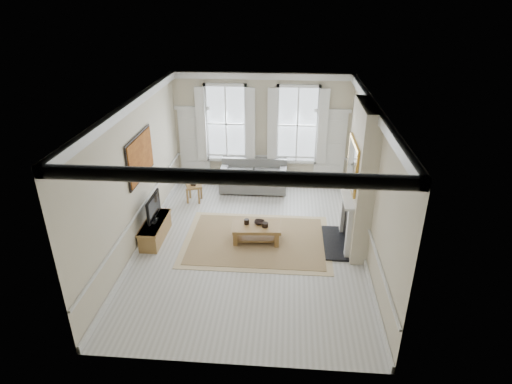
# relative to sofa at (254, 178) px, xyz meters

# --- Properties ---
(floor) EXTENTS (7.20, 7.20, 0.00)m
(floor) POSITION_rel_sofa_xyz_m (0.20, -3.11, -0.37)
(floor) COLOR #B7B5AD
(floor) RESTS_ON ground
(ceiling) EXTENTS (7.20, 7.20, 0.00)m
(ceiling) POSITION_rel_sofa_xyz_m (0.20, -3.11, 3.03)
(ceiling) COLOR white
(ceiling) RESTS_ON back_wall
(back_wall) EXTENTS (5.20, 0.00, 5.20)m
(back_wall) POSITION_rel_sofa_xyz_m (0.20, 0.49, 1.33)
(back_wall) COLOR beige
(back_wall) RESTS_ON floor
(left_wall) EXTENTS (0.00, 7.20, 7.20)m
(left_wall) POSITION_rel_sofa_xyz_m (-2.40, -3.11, 1.33)
(left_wall) COLOR beige
(left_wall) RESTS_ON floor
(right_wall) EXTENTS (0.00, 7.20, 7.20)m
(right_wall) POSITION_rel_sofa_xyz_m (2.80, -3.11, 1.33)
(right_wall) COLOR beige
(right_wall) RESTS_ON floor
(window_left) EXTENTS (1.26, 0.20, 2.20)m
(window_left) POSITION_rel_sofa_xyz_m (-0.85, 0.44, 1.53)
(window_left) COLOR #B2BCC6
(window_left) RESTS_ON back_wall
(window_right) EXTENTS (1.26, 0.20, 2.20)m
(window_right) POSITION_rel_sofa_xyz_m (1.25, 0.44, 1.53)
(window_right) COLOR #B2BCC6
(window_right) RESTS_ON back_wall
(door_left) EXTENTS (0.90, 0.08, 2.30)m
(door_left) POSITION_rel_sofa_xyz_m (-1.85, 0.45, 0.78)
(door_left) COLOR silver
(door_left) RESTS_ON floor
(door_right) EXTENTS (0.90, 0.08, 2.30)m
(door_right) POSITION_rel_sofa_xyz_m (2.25, 0.45, 0.78)
(door_right) COLOR silver
(door_right) RESTS_ON floor
(painting) EXTENTS (0.05, 1.66, 1.06)m
(painting) POSITION_rel_sofa_xyz_m (-2.36, -2.81, 1.68)
(painting) COLOR #B3631E
(painting) RESTS_ON left_wall
(chimney_breast) EXTENTS (0.35, 1.70, 3.38)m
(chimney_breast) POSITION_rel_sofa_xyz_m (2.63, -2.91, 1.33)
(chimney_breast) COLOR beige
(chimney_breast) RESTS_ON floor
(hearth) EXTENTS (0.55, 1.50, 0.05)m
(hearth) POSITION_rel_sofa_xyz_m (2.20, -2.91, -0.34)
(hearth) COLOR black
(hearth) RESTS_ON floor
(fireplace) EXTENTS (0.21, 1.45, 1.33)m
(fireplace) POSITION_rel_sofa_xyz_m (2.40, -2.91, 0.36)
(fireplace) COLOR silver
(fireplace) RESTS_ON floor
(mirror) EXTENTS (0.06, 1.26, 1.06)m
(mirror) POSITION_rel_sofa_xyz_m (2.41, -2.91, 1.68)
(mirror) COLOR #BC8933
(mirror) RESTS_ON chimney_breast
(sofa) EXTENTS (1.96, 0.95, 0.89)m
(sofa) POSITION_rel_sofa_xyz_m (0.00, 0.00, 0.00)
(sofa) COLOR #565553
(sofa) RESTS_ON floor
(side_table) EXTENTS (0.53, 0.53, 0.50)m
(side_table) POSITION_rel_sofa_xyz_m (-1.62, -0.93, 0.03)
(side_table) COLOR brown
(side_table) RESTS_ON floor
(rug) EXTENTS (3.50, 2.60, 0.02)m
(rug) POSITION_rel_sofa_xyz_m (0.32, -2.92, -0.36)
(rug) COLOR #98774E
(rug) RESTS_ON floor
(coffee_table) EXTENTS (1.18, 0.74, 0.43)m
(coffee_table) POSITION_rel_sofa_xyz_m (0.32, -2.92, -0.02)
(coffee_table) COLOR brown
(coffee_table) RESTS_ON rug
(ceramic_pot_a) EXTENTS (0.12, 0.12, 0.12)m
(ceramic_pot_a) POSITION_rel_sofa_xyz_m (0.07, -2.87, 0.12)
(ceramic_pot_a) COLOR black
(ceramic_pot_a) RESTS_ON coffee_table
(ceramic_pot_b) EXTENTS (0.15, 0.15, 0.11)m
(ceramic_pot_b) POSITION_rel_sofa_xyz_m (0.52, -2.97, 0.11)
(ceramic_pot_b) COLOR black
(ceramic_pot_b) RESTS_ON coffee_table
(bowl) EXTENTS (0.29, 0.29, 0.06)m
(bowl) POSITION_rel_sofa_xyz_m (0.37, -2.82, 0.09)
(bowl) COLOR black
(bowl) RESTS_ON coffee_table
(tv_stand) EXTENTS (0.43, 1.33, 0.48)m
(tv_stand) POSITION_rel_sofa_xyz_m (-2.14, -3.02, -0.13)
(tv_stand) COLOR brown
(tv_stand) RESTS_ON floor
(tv) EXTENTS (0.08, 0.90, 0.68)m
(tv) POSITION_rel_sofa_xyz_m (-2.12, -3.02, 0.50)
(tv) COLOR black
(tv) RESTS_ON tv_stand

